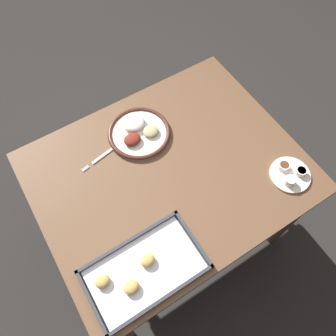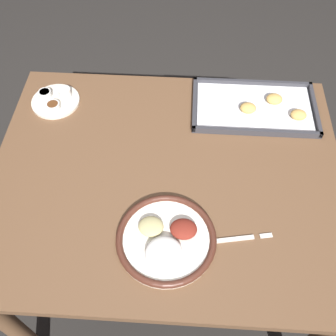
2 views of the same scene
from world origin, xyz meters
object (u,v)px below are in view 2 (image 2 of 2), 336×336
at_px(dinner_plate, 166,240).
at_px(fork, 231,239).
at_px(saucer_plate, 55,100).
at_px(baking_tray, 257,107).

height_order(dinner_plate, fork, dinner_plate).
bearing_deg(fork, dinner_plate, 174.84).
bearing_deg(saucer_plate, dinner_plate, -50.34).
bearing_deg(baking_tray, fork, -101.80).
distance_m(fork, baking_tray, 0.52).
bearing_deg(dinner_plate, baking_tray, 61.35).
relative_size(fork, baking_tray, 0.48).
distance_m(saucer_plate, baking_tray, 0.71).
relative_size(fork, saucer_plate, 1.23).
xyz_separation_m(saucer_plate, baking_tray, (0.71, 0.01, -0.00)).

